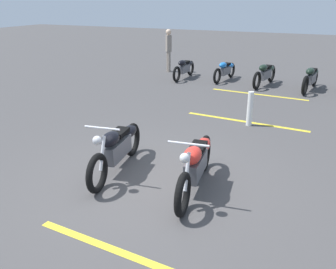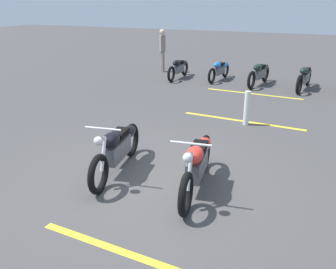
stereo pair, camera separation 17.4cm
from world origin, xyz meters
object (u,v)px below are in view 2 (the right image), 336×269
object	(u,v)px
motorcycle_row_center	(259,73)
motorcycle_row_far_right	(179,68)
motorcycle_row_left	(305,77)
bollard_post	(247,108)
motorcycle_row_right	(220,70)
motorcycle_bright_foreground	(197,163)
bystander_near_row	(162,48)
motorcycle_dark_foreground	(117,147)

from	to	relation	value
motorcycle_row_center	motorcycle_row_far_right	bearing A→B (deg)	-79.59
motorcycle_row_left	bollard_post	distance (m)	4.70
motorcycle_row_center	motorcycle_row_right	distance (m)	1.59
motorcycle_bright_foreground	bystander_near_row	xyz separation A→B (m)	(9.21, 4.64, 0.53)
motorcycle_row_left	motorcycle_row_far_right	distance (m)	4.70
motorcycle_bright_foreground	motorcycle_row_left	xyz separation A→B (m)	(8.15, -1.20, -0.02)
motorcycle_dark_foreground	bystander_near_row	size ratio (longest dim) A/B	1.25
motorcycle_dark_foreground	bystander_near_row	distance (m)	9.67
motorcycle_dark_foreground	bystander_near_row	world-z (taller)	bystander_near_row
motorcycle_row_center	bystander_near_row	distance (m)	4.42
bystander_near_row	motorcycle_row_right	bearing A→B (deg)	-56.02
motorcycle_row_center	motorcycle_row_right	xyz separation A→B (m)	(0.26, 1.57, -0.04)
motorcycle_dark_foreground	motorcycle_row_far_right	size ratio (longest dim) A/B	1.12
motorcycle_row_left	bollard_post	bearing A→B (deg)	-5.87
motorcycle_row_center	bollard_post	world-z (taller)	bollard_post
motorcycle_bright_foreground	motorcycle_dark_foreground	distance (m)	1.54
motorcycle_dark_foreground	motorcycle_row_far_right	world-z (taller)	motorcycle_dark_foreground
motorcycle_dark_foreground	motorcycle_row_right	xyz separation A→B (m)	(8.45, 0.39, -0.07)
motorcycle_row_center	bystander_near_row	bearing A→B (deg)	-93.10
motorcycle_bright_foreground	motorcycle_row_center	world-z (taller)	motorcycle_bright_foreground
motorcycle_bright_foreground	motorcycle_row_right	world-z (taller)	motorcycle_bright_foreground
motorcycle_row_far_right	bollard_post	bearing A→B (deg)	39.01
motorcycle_row_left	motorcycle_row_center	bearing A→B (deg)	-85.70
bollard_post	motorcycle_row_right	bearing A→B (deg)	22.46
motorcycle_bright_foreground	motorcycle_row_far_right	bearing A→B (deg)	-164.11
motorcycle_dark_foreground	motorcycle_row_left	xyz separation A→B (m)	(8.09, -2.74, -0.02)
bystander_near_row	motorcycle_dark_foreground	bearing A→B (deg)	-112.78
motorcycle_dark_foreground	bollard_post	xyz separation A→B (m)	(3.52, -1.65, -0.03)
bollard_post	motorcycle_row_left	bearing A→B (deg)	-13.43
motorcycle_bright_foreground	bollard_post	size ratio (longest dim) A/B	2.58
motorcycle_bright_foreground	bollard_post	bearing A→B (deg)	171.08
motorcycle_dark_foreground	bystander_near_row	xyz separation A→B (m)	(9.15, 3.10, 0.53)
motorcycle_row_far_right	motorcycle_dark_foreground	bearing A→B (deg)	14.53
motorcycle_row_center	bollard_post	distance (m)	4.68
motorcycle_dark_foreground	motorcycle_row_center	xyz separation A→B (m)	(8.18, -1.18, -0.03)
motorcycle_row_center	bystander_near_row	xyz separation A→B (m)	(0.97, 4.28, 0.56)
motorcycle_row_right	bollard_post	bearing A→B (deg)	30.00
motorcycle_row_left	bollard_post	size ratio (longest dim) A/B	2.50
motorcycle_row_far_right	bollard_post	distance (m)	5.86
motorcycle_dark_foreground	motorcycle_row_center	size ratio (longest dim) A/B	1.05
motorcycle_row_left	bollard_post	world-z (taller)	bollard_post
motorcycle_row_far_right	bollard_post	xyz separation A→B (m)	(-4.62, -3.60, 0.02)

